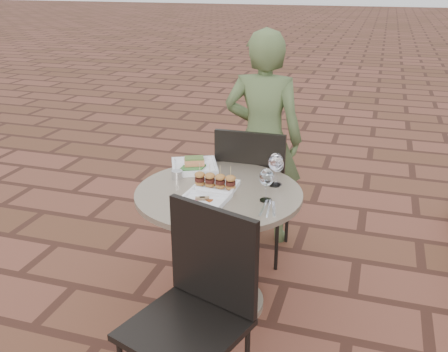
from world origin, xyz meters
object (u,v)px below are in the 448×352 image
(plate_salmon, at_px, (194,166))
(plate_tuna, at_px, (204,199))
(cafe_table, at_px, (219,231))
(diner, at_px, (263,139))
(plate_sliders, at_px, (215,184))
(chair_far, at_px, (253,184))
(chair_near, at_px, (198,298))

(plate_salmon, xyz_separation_m, plate_tuna, (0.21, -0.42, -0.01))
(cafe_table, distance_m, diner, 0.93)
(cafe_table, bearing_deg, plate_sliders, 153.45)
(plate_tuna, bearing_deg, chair_far, 83.66)
(plate_sliders, bearing_deg, cafe_table, -26.55)
(chair_far, height_order, diner, diner)
(chair_near, distance_m, plate_tuna, 0.60)
(plate_tuna, bearing_deg, plate_salmon, 116.81)
(chair_far, height_order, plate_sliders, chair_far)
(diner, height_order, plate_salmon, diner)
(plate_sliders, bearing_deg, chair_far, 82.24)
(diner, bearing_deg, plate_salmon, 64.62)
(chair_far, distance_m, plate_sliders, 0.59)
(plate_sliders, bearing_deg, chair_near, -77.38)
(chair_near, relative_size, plate_salmon, 2.67)
(plate_salmon, bearing_deg, plate_tuna, -63.19)
(plate_salmon, bearing_deg, chair_near, -68.78)
(chair_far, distance_m, plate_tuna, 0.74)
(plate_tuna, bearing_deg, chair_near, -73.38)
(plate_salmon, xyz_separation_m, plate_sliders, (0.22, -0.25, 0.01))
(chair_far, bearing_deg, diner, -87.77)
(chair_far, xyz_separation_m, plate_tuna, (-0.08, -0.71, 0.19))
(plate_sliders, bearing_deg, plate_tuna, -91.50)
(plate_salmon, bearing_deg, diner, 66.20)
(plate_salmon, bearing_deg, cafe_table, -48.07)
(chair_near, height_order, plate_salmon, chair_near)
(cafe_table, relative_size, chair_near, 0.97)
(diner, distance_m, plate_salmon, 0.68)
(chair_near, relative_size, diner, 0.62)
(cafe_table, xyz_separation_m, plate_salmon, (-0.24, 0.27, 0.27))
(chair_near, bearing_deg, cafe_table, 119.15)
(cafe_table, bearing_deg, diner, 87.78)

